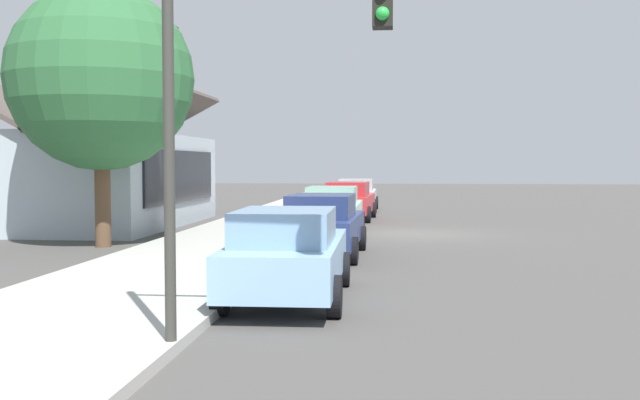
# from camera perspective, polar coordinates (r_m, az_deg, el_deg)

# --- Properties ---
(ground_plane) EXTENTS (120.00, 120.00, 0.00)m
(ground_plane) POSITION_cam_1_polar(r_m,az_deg,el_deg) (24.62, 7.75, -2.64)
(ground_plane) COLOR #4C4947
(sidewalk_curb) EXTENTS (60.00, 4.20, 0.16)m
(sidewalk_curb) POSITION_cam_1_polar(r_m,az_deg,el_deg) (25.05, -5.16, -2.35)
(sidewalk_curb) COLOR #B2AFA8
(sidewalk_curb) RESTS_ON ground
(car_skyblue) EXTENTS (4.68, 2.05, 1.59)m
(car_skyblue) POSITION_cam_1_polar(r_m,az_deg,el_deg) (12.53, -2.53, -4.20)
(car_skyblue) COLOR #8CB7E0
(car_skyblue) RESTS_ON ground
(car_navy) EXTENTS (4.70, 2.03, 1.59)m
(car_navy) POSITION_cam_1_polar(r_m,az_deg,el_deg) (18.33, 0.25, -1.95)
(car_navy) COLOR navy
(car_navy) RESTS_ON ground
(car_seafoam) EXTENTS (4.44, 2.00, 1.59)m
(car_seafoam) POSITION_cam_1_polar(r_m,az_deg,el_deg) (24.43, 1.02, -0.74)
(car_seafoam) COLOR #9ED1BC
(car_seafoam) RESTS_ON ground
(car_cherry) EXTENTS (4.84, 2.17, 1.59)m
(car_cherry) POSITION_cam_1_polar(r_m,az_deg,el_deg) (30.28, 2.28, -0.04)
(car_cherry) COLOR red
(car_cherry) RESTS_ON ground
(car_silver) EXTENTS (4.54, 2.07, 1.59)m
(car_silver) POSITION_cam_1_polar(r_m,az_deg,el_deg) (36.21, 2.88, 0.44)
(car_silver) COLOR silver
(car_silver) RESTS_ON ground
(storefront_building) EXTENTS (11.13, 6.74, 5.25)m
(storefront_building) POSITION_cam_1_polar(r_m,az_deg,el_deg) (28.84, -16.92, 1.75)
(storefront_building) COLOR #ADBCC6
(storefront_building) RESTS_ON ground
(shade_tree) EXTENTS (5.16, 5.16, 7.31)m
(shade_tree) POSITION_cam_1_polar(r_m,az_deg,el_deg) (21.51, -16.73, 9.05)
(shade_tree) COLOR brown
(shade_tree) RESTS_ON ground
(traffic_light_main) EXTENTS (0.37, 2.79, 5.20)m
(traffic_light_main) POSITION_cam_1_polar(r_m,az_deg,el_deg) (8.93, -5.19, 10.15)
(traffic_light_main) COLOR #383833
(traffic_light_main) RESTS_ON ground
(utility_pole_wooden) EXTENTS (1.80, 0.24, 7.50)m
(utility_pole_wooden) POSITION_cam_1_polar(r_m,az_deg,el_deg) (24.65, -11.64, 6.48)
(utility_pole_wooden) COLOR brown
(utility_pole_wooden) RESTS_ON ground
(fire_hydrant_red) EXTENTS (0.22, 0.22, 0.71)m
(fire_hydrant_red) POSITION_cam_1_polar(r_m,az_deg,el_deg) (17.97, -4.98, -3.07)
(fire_hydrant_red) COLOR red
(fire_hydrant_red) RESTS_ON sidewalk_curb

